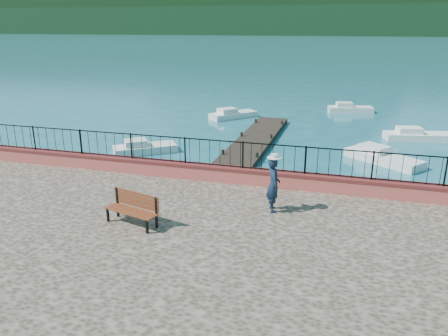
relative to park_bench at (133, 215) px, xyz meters
The scene contains 14 objects.
ground 2.96m from the park_bench, 11.13° to the left, with size 2000.00×2000.00×0.00m, color #19596B.
parapet 4.89m from the park_bench, 59.02° to the left, with size 28.00×0.46×0.58m, color #CB4950.
railing 4.95m from the park_bench, 59.02° to the left, with size 27.00×0.05×0.95m, color black.
dock 12.58m from the park_bench, 87.62° to the left, with size 2.00×16.00×0.30m, color #2D231C.
far_forest 300.60m from the park_bench, 89.52° to the left, with size 900.00×60.00×18.00m, color black.
foothills 361.09m from the park_bench, 89.60° to the left, with size 900.00×120.00×44.00m, color black.
park_bench is the anchor object (origin of this frame).
person 4.29m from the park_bench, 29.43° to the left, with size 0.62×0.41×1.70m, color #111F33.
hat 4.50m from the park_bench, 29.43° to the left, with size 0.44×0.44×0.12m, color silver.
boat_0 11.67m from the park_bench, 114.55° to the left, with size 3.33×1.30×0.80m, color silver.
boat_1 14.51m from the park_bench, 58.40° to the left, with size 3.98×1.30×0.80m, color white.
boat_2 20.36m from the park_bench, 60.86° to the left, with size 3.99×1.30×0.80m, color white.
boat_3 21.18m from the park_bench, 97.13° to the left, with size 3.62×1.30×0.80m, color silver.
boat_4 26.52m from the park_bench, 77.36° to the left, with size 3.44×1.30×0.80m, color silver.
Camera 1 is at (3.20, -10.78, 6.68)m, focal length 35.00 mm.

